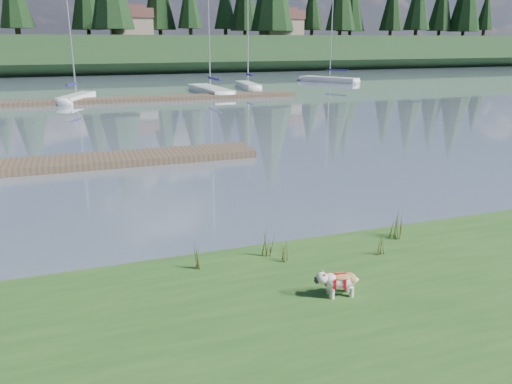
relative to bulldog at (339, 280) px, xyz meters
name	(u,v)px	position (x,y,z in m)	size (l,w,h in m)	color
ground	(116,102)	(-1.26, 34.14, -0.65)	(200.00, 200.00, 0.00)	gray
bank	(322,383)	(-1.26, -1.86, -0.47)	(60.00, 9.00, 0.35)	#2C531E
ridge	(92,54)	(-1.26, 77.14, 1.85)	(200.00, 20.00, 5.00)	#1B3219
bulldog	(339,280)	(0.00, 0.00, 0.00)	(0.81, 0.40, 0.48)	silver
dock_near	(52,164)	(-5.26, 13.14, -0.50)	(16.00, 2.00, 0.30)	#4C3D2C
dock_far	(142,99)	(0.74, 34.14, -0.50)	(26.00, 2.20, 0.30)	#4C3D2C
sailboat_bg_2	(79,97)	(-3.96, 35.85, -0.31)	(3.31, 5.88, 9.08)	white
sailboat_bg_3	(208,89)	(7.34, 38.62, -0.33)	(2.39, 9.37, 13.49)	white
sailboat_bg_4	(247,85)	(12.15, 41.59, -0.32)	(1.75, 6.55, 9.72)	white
sailboat_bg_5	(325,79)	(23.15, 46.00, -0.33)	(5.43, 7.40, 11.14)	white
weed_0	(268,244)	(-0.60, 1.99, -0.01)	(0.17, 0.14, 0.69)	#475B23
weed_1	(286,252)	(-0.33, 1.65, -0.09)	(0.17, 0.14, 0.50)	#475B23
weed_2	(398,225)	(2.57, 1.93, 0.02)	(0.17, 0.14, 0.76)	#475B23
weed_3	(193,257)	(-2.23, 1.89, -0.02)	(0.17, 0.14, 0.66)	#475B23
weed_4	(379,245)	(1.70, 1.34, -0.11)	(0.17, 0.14, 0.46)	#475B23
weed_5	(395,226)	(2.57, 2.03, -0.02)	(0.17, 0.14, 0.67)	#475B23
mud_lip	(231,262)	(-1.26, 2.54, -0.58)	(60.00, 0.50, 0.14)	#33281C
house_1	(131,21)	(4.74, 75.14, 6.66)	(6.30, 5.30, 4.65)	gray
house_2	(281,23)	(28.74, 73.14, 6.66)	(6.30, 5.30, 4.65)	gray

